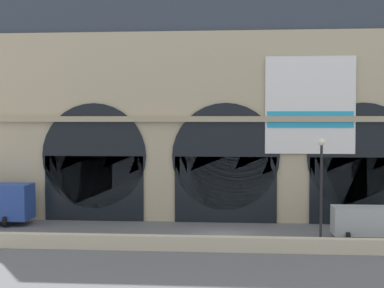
# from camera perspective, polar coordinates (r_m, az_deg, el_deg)

# --- Properties ---
(ground_plane) EXTENTS (200.00, 200.00, 0.00)m
(ground_plane) POSITION_cam_1_polar(r_m,az_deg,el_deg) (39.34, 3.27, -9.31)
(ground_plane) COLOR slate
(quay_parapet_wall) EXTENTS (90.00, 0.70, 0.91)m
(quay_parapet_wall) POSITION_cam_1_polar(r_m,az_deg,el_deg) (34.70, 3.08, -10.15)
(quay_parapet_wall) COLOR beige
(quay_parapet_wall) RESTS_ON ground
(station_building) EXTENTS (43.85, 6.12, 19.50)m
(station_building) POSITION_cam_1_polar(r_m,az_deg,el_deg) (46.40, 3.57, 4.27)
(station_building) COLOR #BCAD8C
(station_building) RESTS_ON ground
(van_mideast) EXTENTS (5.20, 2.48, 2.20)m
(van_mideast) POSITION_cam_1_polar(r_m,az_deg,el_deg) (39.67, 17.89, -7.49)
(van_mideast) COLOR #ADB2B7
(van_mideast) RESTS_ON ground
(street_lamp_quayside) EXTENTS (0.44, 0.44, 6.90)m
(street_lamp_quayside) POSITION_cam_1_polar(r_m,az_deg,el_deg) (35.21, 13.05, -3.49)
(street_lamp_quayside) COLOR black
(street_lamp_quayside) RESTS_ON ground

